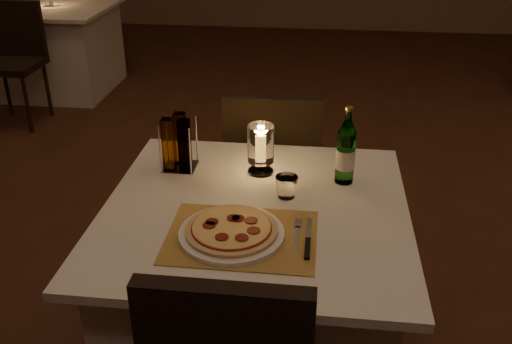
# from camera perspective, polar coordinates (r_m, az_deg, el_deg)

# --- Properties ---
(floor) EXTENTS (8.00, 10.00, 0.02)m
(floor) POSITION_cam_1_polar(r_m,az_deg,el_deg) (2.87, 5.79, -9.45)
(floor) COLOR #492517
(floor) RESTS_ON ground
(main_table) EXTENTS (1.00, 1.00, 0.74)m
(main_table) POSITION_cam_1_polar(r_m,az_deg,el_deg) (2.09, -0.07, -12.19)
(main_table) COLOR silver
(main_table) RESTS_ON ground
(chair_far) EXTENTS (0.42, 0.42, 0.90)m
(chair_far) POSITION_cam_1_polar(r_m,az_deg,el_deg) (2.59, 1.82, 0.88)
(chair_far) COLOR black
(chair_far) RESTS_ON ground
(placemat) EXTENTS (0.45, 0.34, 0.00)m
(placemat) POSITION_cam_1_polar(r_m,az_deg,el_deg) (1.73, -1.46, -6.48)
(placemat) COLOR #A8803A
(placemat) RESTS_ON main_table
(plate) EXTENTS (0.32, 0.32, 0.01)m
(plate) POSITION_cam_1_polar(r_m,az_deg,el_deg) (1.73, -2.45, -6.16)
(plate) COLOR white
(plate) RESTS_ON placemat
(pizza) EXTENTS (0.28, 0.28, 0.02)m
(pizza) POSITION_cam_1_polar(r_m,az_deg,el_deg) (1.72, -2.46, -5.71)
(pizza) COLOR #D8B77F
(pizza) RESTS_ON plate
(fork) EXTENTS (0.02, 0.18, 0.00)m
(fork) POSITION_cam_1_polar(r_m,az_deg,el_deg) (1.74, 4.12, -6.10)
(fork) COLOR silver
(fork) RESTS_ON placemat
(knife) EXTENTS (0.02, 0.22, 0.01)m
(knife) POSITION_cam_1_polar(r_m,az_deg,el_deg) (1.69, 5.20, -7.21)
(knife) COLOR black
(knife) RESTS_ON placemat
(tumbler) EXTENTS (0.08, 0.08, 0.08)m
(tumbler) POSITION_cam_1_polar(r_m,az_deg,el_deg) (1.92, 3.07, -1.49)
(tumbler) COLOR white
(tumbler) RESTS_ON main_table
(water_bottle) EXTENTS (0.07, 0.07, 0.28)m
(water_bottle) POSITION_cam_1_polar(r_m,az_deg,el_deg) (2.01, 8.97, 1.93)
(water_bottle) COLOR #62AD5D
(water_bottle) RESTS_ON main_table
(hurricane_candle) EXTENTS (0.10, 0.10, 0.18)m
(hurricane_candle) POSITION_cam_1_polar(r_m,az_deg,el_deg) (2.05, 0.48, 2.67)
(hurricane_candle) COLOR white
(hurricane_candle) RESTS_ON main_table
(cruet_caddy) EXTENTS (0.12, 0.12, 0.21)m
(cruet_caddy) POSITION_cam_1_polar(r_m,az_deg,el_deg) (2.10, -7.80, 2.69)
(cruet_caddy) COLOR white
(cruet_caddy) RESTS_ON main_table
(neighbor_table_left) EXTENTS (1.00, 1.00, 0.74)m
(neighbor_table_left) POSITION_cam_1_polar(r_m,az_deg,el_deg) (5.40, -19.20, 11.58)
(neighbor_table_left) COLOR silver
(neighbor_table_left) RESTS_ON ground
(neighbor_chair_la) EXTENTS (0.42, 0.42, 0.90)m
(neighbor_chair_la) POSITION_cam_1_polar(r_m,az_deg,el_deg) (4.75, -23.06, 11.11)
(neighbor_chair_la) COLOR black
(neighbor_chair_la) RESTS_ON ground
(neighbor_chair_lb) EXTENTS (0.42, 0.42, 0.90)m
(neighbor_chair_lb) POSITION_cam_1_polar(r_m,az_deg,el_deg) (6.00, -16.61, 15.13)
(neighbor_chair_lb) COLOR black
(neighbor_chair_lb) RESTS_ON ground
(neighbor_candle_left) EXTENTS (0.03, 0.03, 0.11)m
(neighbor_candle_left) POSITION_cam_1_polar(r_m,az_deg,el_deg) (5.31, -19.90, 15.86)
(neighbor_candle_left) COLOR white
(neighbor_candle_left) RESTS_ON neighbor_table_left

